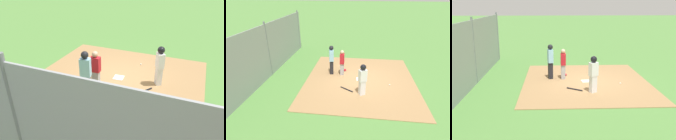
# 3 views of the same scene
# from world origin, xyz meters

# --- Properties ---
(ground_plane) EXTENTS (140.00, 140.00, 0.00)m
(ground_plane) POSITION_xyz_m (0.00, 0.00, 0.00)
(ground_plane) COLOR #51843D
(dirt_infield) EXTENTS (7.20, 6.40, 0.03)m
(dirt_infield) POSITION_xyz_m (0.00, 0.00, 0.01)
(dirt_infield) COLOR #9E774C
(dirt_infield) RESTS_ON ground_plane
(home_plate) EXTENTS (0.48, 0.48, 0.02)m
(home_plate) POSITION_xyz_m (0.00, 0.00, 0.04)
(home_plate) COLOR white
(home_plate) RESTS_ON dirt_infield
(catcher) EXTENTS (0.39, 0.27, 1.61)m
(catcher) POSITION_xyz_m (-0.54, -1.16, 0.87)
(catcher) COLOR #9E9EA3
(catcher) RESTS_ON dirt_infield
(umpire) EXTENTS (0.43, 0.33, 1.85)m
(umpire) POSITION_xyz_m (-0.60, -1.84, 1.02)
(umpire) COLOR black
(umpire) RESTS_ON dirt_infield
(runner) EXTENTS (0.42, 0.46, 1.69)m
(runner) POSITION_xyz_m (1.72, 0.11, 1.00)
(runner) COLOR silver
(runner) RESTS_ON dirt_infield
(baseball_bat) EXTENTS (0.51, 0.73, 0.06)m
(baseball_bat) POSITION_xyz_m (1.35, -0.70, 0.06)
(baseball_bat) COLOR black
(baseball_bat) RESTS_ON dirt_infield
(catcher_mask) EXTENTS (0.24, 0.20, 0.12)m
(catcher_mask) POSITION_xyz_m (-1.12, -1.04, 0.09)
(catcher_mask) COLOR #B21923
(catcher_mask) RESTS_ON dirt_infield
(baseball) EXTENTS (0.07, 0.07, 0.07)m
(baseball) POSITION_xyz_m (0.56, 1.68, 0.07)
(baseball) COLOR white
(baseball) RESTS_ON dirt_infield
(backstop_fence) EXTENTS (12.00, 0.10, 3.35)m
(backstop_fence) POSITION_xyz_m (0.00, -5.62, 1.60)
(backstop_fence) COLOR #93999E
(backstop_fence) RESTS_ON ground_plane
(parked_car_blue) EXTENTS (4.22, 1.93, 1.28)m
(parked_car_blue) POSITION_xyz_m (-3.23, -9.07, 0.61)
(parked_car_blue) COLOR #28428C
(parked_car_blue) RESTS_ON parking_lot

